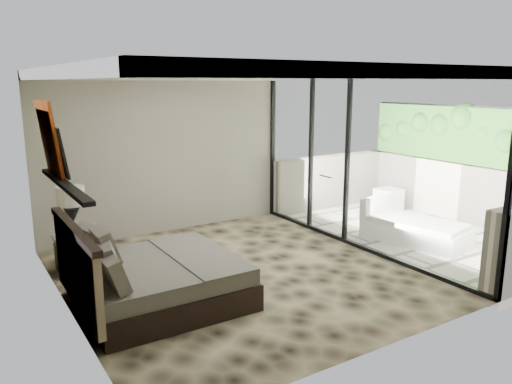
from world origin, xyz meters
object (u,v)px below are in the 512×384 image
ottoman (388,200)px  lounger (412,229)px  bed (151,279)px  nightstand (73,255)px  table_lamp (71,204)px

ottoman → lounger: lounger is taller
bed → nightstand: 1.74m
table_lamp → ottoman: bearing=0.4°
bed → table_lamp: (-0.53, 1.63, 0.65)m
lounger → nightstand: bearing=149.9°
bed → table_lamp: bearing=107.9°
table_lamp → lounger: table_lamp is taller
nightstand → ottoman: bearing=-11.5°
ottoman → bed: bearing=-163.9°
nightstand → table_lamp: size_ratio=0.65×
nightstand → lounger: 5.43m
bed → nightstand: bearing=108.9°
nightstand → table_lamp: 0.74m
table_lamp → lounger: (5.14, -1.62, -0.77)m
nightstand → bed: bearing=-82.9°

